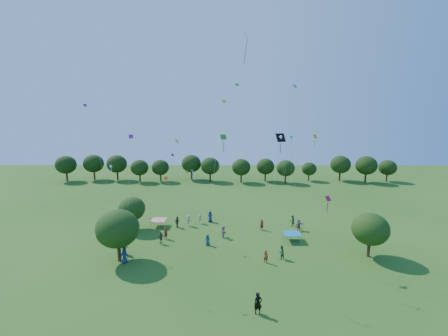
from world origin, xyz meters
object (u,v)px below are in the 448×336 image
man_in_black (258,303)px  near_tree_north (132,209)px  tent_red_stripe (159,220)px  red_high_kite (241,79)px  near_tree_west (118,229)px  tent_blue (292,234)px  pirate_kite (280,140)px  near_tree_east (370,229)px

man_in_black → near_tree_north: bearing=122.6°
tent_red_stripe → red_high_kite: red_high_kite is taller
near_tree_west → red_high_kite: red_high_kite is taller
tent_red_stripe → tent_blue: same height
tent_red_stripe → pirate_kite: 23.13m
pirate_kite → near_tree_east: bearing=-6.9°
pirate_kite → red_high_kite: (-4.63, 2.48, 7.28)m
tent_blue → man_in_black: size_ratio=1.11×
man_in_black → tent_blue: bearing=59.1°
man_in_black → pirate_kite: 18.35m
near_tree_west → pirate_kite: size_ratio=0.46×
near_tree_north → near_tree_east: bearing=-15.3°
near_tree_east → man_in_black: 18.45m
pirate_kite → red_high_kite: 8.98m
tent_red_stripe → man_in_black: bearing=-57.4°
near_tree_north → tent_red_stripe: (3.68, 1.24, -2.26)m
red_high_kite → near_tree_west: bearing=-161.1°
near_tree_north → tent_red_stripe: bearing=18.6°
near_tree_west → tent_red_stripe: (2.29, 11.07, -3.03)m
tent_blue → red_high_kite: 21.78m
near_tree_west → tent_blue: near_tree_west is taller
near_tree_north → red_high_kite: size_ratio=0.20×
near_tree_west → near_tree_north: (-1.39, 9.83, -0.77)m
near_tree_north → near_tree_east: size_ratio=0.92×
pirate_kite → red_high_kite: size_ratio=0.53×
man_in_black → red_high_kite: red_high_kite is taller
red_high_kite → tent_red_stripe: bearing=153.7°
near_tree_north → near_tree_west: bearing=-81.9°
near_tree_west → pirate_kite: (19.23, 2.52, 10.20)m
tent_blue → red_high_kite: red_high_kite is taller
near_tree_north → pirate_kite: pirate_kite is taller
pirate_kite → near_tree_north: bearing=160.5°
tent_blue → pirate_kite: size_ratio=0.16×
tent_red_stripe → tent_blue: (19.58, -5.28, 0.00)m
near_tree_east → tent_red_stripe: bearing=160.5°
near_tree_east → red_high_kite: 24.15m
tent_red_stripe → pirate_kite: size_ratio=0.16×
near_tree_north → near_tree_east: (31.65, -8.64, 0.27)m
near_tree_north → tent_blue: size_ratio=2.32×
tent_red_stripe → man_in_black: 24.53m
red_high_kite → near_tree_east: bearing=-13.7°
man_in_black → red_high_kite: 25.22m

